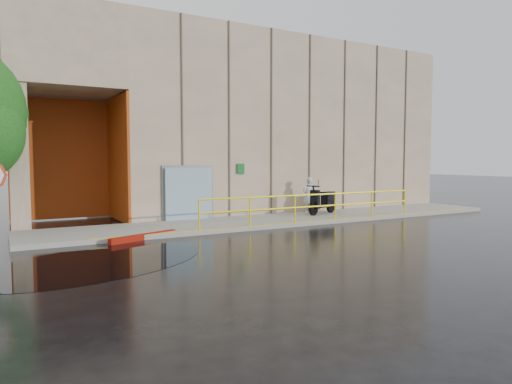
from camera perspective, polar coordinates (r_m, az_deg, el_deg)
ground at (r=12.62m, az=0.49°, el=-7.18°), size 120.00×120.00×0.00m
sidewalk at (r=18.47m, az=4.31°, el=-3.39°), size 20.00×3.00×0.15m
building at (r=24.54m, az=-1.97°, el=8.10°), size 20.00×10.17×8.00m
guardrail at (r=17.45m, az=7.46°, el=-1.85°), size 9.56×0.06×1.03m
person at (r=19.91m, az=6.59°, el=-0.39°), size 0.58×0.38×1.57m
scooter at (r=19.69m, az=8.35°, el=-0.22°), size 1.99×1.25×1.50m
red_curb at (r=14.55m, az=-13.83°, el=-5.45°), size 2.31×1.03×0.18m
puddle at (r=11.71m, az=-19.17°, el=-8.28°), size 6.91×5.81×0.01m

